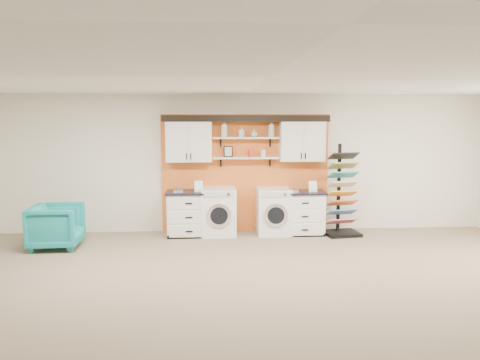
{
  "coord_description": "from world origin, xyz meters",
  "views": [
    {
      "loc": [
        -0.69,
        -5.52,
        2.33
      ],
      "look_at": [
        -0.21,
        2.3,
        1.28
      ],
      "focal_mm": 35.0,
      "sensor_mm": 36.0,
      "label": 1
    }
  ],
  "objects": [
    {
      "name": "sample_rack",
      "position": [
        1.9,
        3.49,
        0.56
      ],
      "size": [
        0.73,
        0.64,
        1.82
      ],
      "rotation": [
        0.0,
        0.0,
        0.14
      ],
      "color": "black",
      "rests_on": "floor"
    },
    {
      "name": "accent_panel",
      "position": [
        0.0,
        3.96,
        1.2
      ],
      "size": [
        3.4,
        0.07,
        2.4
      ],
      "primitive_type": "cube",
      "color": "orange",
      "rests_on": "wall_back"
    },
    {
      "name": "ceiling",
      "position": [
        0.0,
        0.0,
        2.8
      ],
      "size": [
        10.0,
        10.0,
        0.0
      ],
      "primitive_type": "plane",
      "rotation": [
        3.14,
        0.0,
        0.0
      ],
      "color": "white",
      "rests_on": "wall_back"
    },
    {
      "name": "armchair",
      "position": [
        -3.48,
        2.88,
        0.39
      ],
      "size": [
        0.89,
        0.87,
        0.79
      ],
      "primitive_type": "imported",
      "rotation": [
        0.0,
        0.0,
        1.6
      ],
      "color": "teal",
      "rests_on": "floor"
    },
    {
      "name": "soap_bottle_a",
      "position": [
        -0.43,
        3.8,
        2.11
      ],
      "size": [
        0.18,
        0.18,
        0.34
      ],
      "primitive_type": "imported",
      "rotation": [
        0.0,
        0.0,
        2.11
      ],
      "color": "silver",
      "rests_on": "shelf_upper"
    },
    {
      "name": "wall_back",
      "position": [
        0.0,
        4.0,
        1.4
      ],
      "size": [
        10.0,
        0.0,
        10.0
      ],
      "primitive_type": "plane",
      "rotation": [
        1.57,
        0.0,
        0.0
      ],
      "color": "silver",
      "rests_on": "floor"
    },
    {
      "name": "soap_bottle_c",
      "position": [
        0.17,
        3.8,
        2.02
      ],
      "size": [
        0.17,
        0.17,
        0.16
      ],
      "primitive_type": "imported",
      "rotation": [
        0.0,
        0.0,
        2.54
      ],
      "color": "silver",
      "rests_on": "shelf_upper"
    },
    {
      "name": "upper_cabinet_right",
      "position": [
        1.13,
        3.79,
        1.88
      ],
      "size": [
        0.9,
        0.35,
        0.84
      ],
      "color": "white",
      "rests_on": "wall_back"
    },
    {
      "name": "dryer",
      "position": [
        0.55,
        3.64,
        0.46
      ],
      "size": [
        0.66,
        0.71,
        0.93
      ],
      "color": "white",
      "rests_on": "floor"
    },
    {
      "name": "soap_bottle_b",
      "position": [
        -0.08,
        3.8,
        2.05
      ],
      "size": [
        0.12,
        0.12,
        0.21
      ],
      "primitive_type": "imported",
      "rotation": [
        0.0,
        0.0,
        -0.33
      ],
      "color": "silver",
      "rests_on": "shelf_upper"
    },
    {
      "name": "floor",
      "position": [
        0.0,
        0.0,
        0.0
      ],
      "size": [
        10.0,
        10.0,
        0.0
      ],
      "primitive_type": "plane",
      "color": "#87735B",
      "rests_on": "ground"
    },
    {
      "name": "upper_cabinet_left",
      "position": [
        -1.13,
        3.79,
        1.88
      ],
      "size": [
        0.9,
        0.35,
        0.84
      ],
      "color": "white",
      "rests_on": "wall_back"
    },
    {
      "name": "base_cabinet_right",
      "position": [
        1.13,
        3.64,
        0.43
      ],
      "size": [
        0.88,
        0.66,
        0.87
      ],
      "color": "white",
      "rests_on": "floor"
    },
    {
      "name": "soap_bottle_d",
      "position": [
        0.51,
        3.8,
        2.11
      ],
      "size": [
        0.16,
        0.16,
        0.34
      ],
      "primitive_type": "imported",
      "rotation": [
        0.0,
        0.0,
        2.91
      ],
      "color": "silver",
      "rests_on": "shelf_upper"
    },
    {
      "name": "shelf_upper",
      "position": [
        0.0,
        3.8,
        1.93
      ],
      "size": [
        1.32,
        0.28,
        0.03
      ],
      "primitive_type": "cube",
      "color": "white",
      "rests_on": "wall_back"
    },
    {
      "name": "picture_frame",
      "position": [
        -0.35,
        3.85,
        1.66
      ],
      "size": [
        0.18,
        0.02,
        0.22
      ],
      "color": "black",
      "rests_on": "shelf_lower"
    },
    {
      "name": "canister_red",
      "position": [
        0.1,
        3.8,
        1.62
      ],
      "size": [
        0.11,
        0.11,
        0.16
      ],
      "primitive_type": "cylinder",
      "color": "red",
      "rests_on": "shelf_lower"
    },
    {
      "name": "washer",
      "position": [
        -0.55,
        3.64,
        0.47
      ],
      "size": [
        0.68,
        0.71,
        0.94
      ],
      "color": "white",
      "rests_on": "floor"
    },
    {
      "name": "canister_cream",
      "position": [
        0.35,
        3.8,
        1.61
      ],
      "size": [
        0.1,
        0.1,
        0.14
      ],
      "primitive_type": "cylinder",
      "color": "silver",
      "rests_on": "shelf_lower"
    },
    {
      "name": "crown_molding",
      "position": [
        0.0,
        3.81,
        2.33
      ],
      "size": [
        3.3,
        0.41,
        0.13
      ],
      "color": "black",
      "rests_on": "wall_back"
    },
    {
      "name": "base_cabinet_left",
      "position": [
        -1.13,
        3.64,
        0.45
      ],
      "size": [
        0.91,
        0.66,
        0.89
      ],
      "color": "white",
      "rests_on": "floor"
    },
    {
      "name": "shelf_lower",
      "position": [
        0.0,
        3.8,
        1.53
      ],
      "size": [
        1.32,
        0.28,
        0.03
      ],
      "primitive_type": "cube",
      "color": "white",
      "rests_on": "wall_back"
    }
  ]
}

